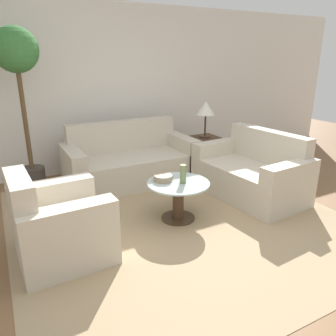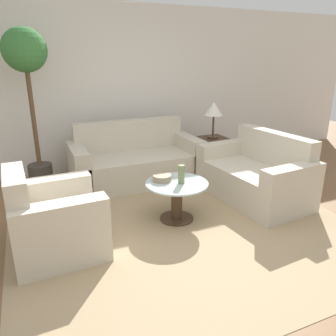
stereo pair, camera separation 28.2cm
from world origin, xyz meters
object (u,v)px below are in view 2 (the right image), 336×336
armchair (51,224)px  table_lamp (214,110)px  potted_plant (28,75)px  coffee_table (177,196)px  sofa_main (135,162)px  vase (181,174)px  loveseat (257,177)px  bowl (162,178)px

armchair → table_lamp: table_lamp is taller
potted_plant → coffee_table: bearing=-50.6°
sofa_main → vase: (0.08, -1.45, 0.27)m
loveseat → table_lamp: (0.06, 1.25, 0.70)m
sofa_main → bowl: size_ratio=8.81×
potted_plant → vase: potted_plant is taller
sofa_main → vase: size_ratio=8.84×
sofa_main → vase: sofa_main is taller
potted_plant → table_lamp: bearing=-5.5°
potted_plant → loveseat: bearing=-30.0°
sofa_main → potted_plant: 1.86m
sofa_main → coffee_table: 1.41m
armchair → potted_plant: bearing=-2.6°
armchair → vase: armchair is taller
coffee_table → bowl: (-0.13, 0.12, 0.20)m
sofa_main → table_lamp: size_ratio=3.21×
bowl → loveseat: bearing=1.3°
loveseat → table_lamp: table_lamp is taller
loveseat → vase: (-1.21, -0.20, 0.27)m
armchair → vase: size_ratio=4.22×
armchair → table_lamp: size_ratio=1.53×
loveseat → potted_plant: 3.28m
sofa_main → potted_plant: potted_plant is taller
sofa_main → coffee_table: sofa_main is taller
armchair → loveseat: bearing=-86.6°
armchair → potted_plant: size_ratio=0.42×
sofa_main → armchair: size_ratio=2.10×
armchair → bowl: 1.28m
sofa_main → bowl: (-0.09, -1.28, 0.20)m
sofa_main → bowl: sofa_main is taller
loveseat → coffee_table: 1.26m
table_lamp → sofa_main: bearing=-179.9°
potted_plant → bowl: potted_plant is taller
vase → potted_plant: bearing=129.5°
loveseat → bowl: size_ratio=7.16×
loveseat → potted_plant: size_ratio=0.71×
sofa_main → loveseat: sofa_main is taller
loveseat → bowl: loveseat is taller
vase → armchair: bearing=-176.6°
table_lamp → coffee_table: bearing=-132.7°
sofa_main → loveseat: bearing=-44.3°
table_lamp → potted_plant: bearing=174.5°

